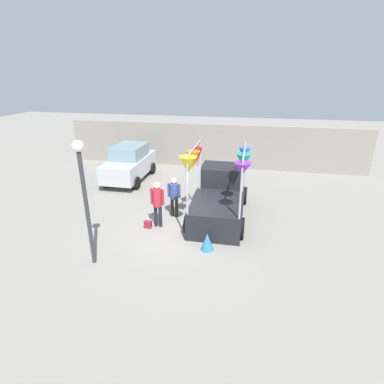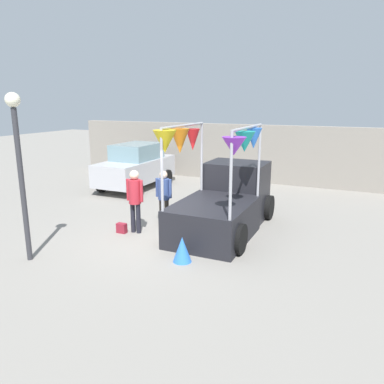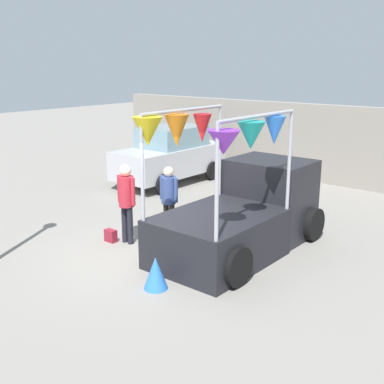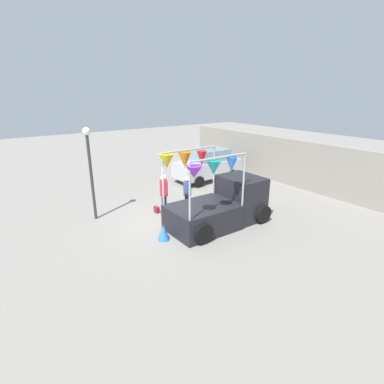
{
  "view_description": "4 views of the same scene",
  "coord_description": "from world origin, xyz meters",
  "px_view_note": "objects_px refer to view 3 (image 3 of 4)",
  "views": [
    {
      "loc": [
        2.34,
        -9.64,
        5.5
      ],
      "look_at": [
        0.32,
        0.47,
        1.34
      ],
      "focal_mm": 28.0,
      "sensor_mm": 36.0,
      "label": 1
    },
    {
      "loc": [
        4.72,
        -8.46,
        3.64
      ],
      "look_at": [
        0.49,
        0.83,
        1.15
      ],
      "focal_mm": 35.0,
      "sensor_mm": 36.0,
      "label": 2
    },
    {
      "loc": [
        6.71,
        -6.87,
        3.92
      ],
      "look_at": [
        0.78,
        0.28,
        1.42
      ],
      "focal_mm": 45.0,
      "sensor_mm": 36.0,
      "label": 3
    },
    {
      "loc": [
        9.72,
        -6.0,
        5.15
      ],
      "look_at": [
        0.74,
        0.36,
        1.41
      ],
      "focal_mm": 28.0,
      "sensor_mm": 36.0,
      "label": 4
    }
  ],
  "objects_px": {
    "parked_car": "(170,155)",
    "person_customer": "(126,196)",
    "person_vendor": "(169,194)",
    "handbag": "(111,236)",
    "vendor_truck": "(245,208)",
    "folded_kite_bundle_azure": "(156,273)"
  },
  "relations": [
    {
      "from": "person_customer",
      "to": "person_vendor",
      "type": "distance_m",
      "value": 1.04
    },
    {
      "from": "folded_kite_bundle_azure",
      "to": "vendor_truck",
      "type": "bearing_deg",
      "value": 87.91
    },
    {
      "from": "folded_kite_bundle_azure",
      "to": "parked_car",
      "type": "bearing_deg",
      "value": 130.27
    },
    {
      "from": "handbag",
      "to": "person_customer",
      "type": "bearing_deg",
      "value": 29.74
    },
    {
      "from": "parked_car",
      "to": "person_vendor",
      "type": "xyz_separation_m",
      "value": [
        3.45,
        -3.86,
        0.05
      ]
    },
    {
      "from": "person_customer",
      "to": "handbag",
      "type": "bearing_deg",
      "value": -150.26
    },
    {
      "from": "person_customer",
      "to": "person_vendor",
      "type": "bearing_deg",
      "value": 67.93
    },
    {
      "from": "vendor_truck",
      "to": "parked_car",
      "type": "xyz_separation_m",
      "value": [
        -5.23,
        3.37,
        0.06
      ]
    },
    {
      "from": "handbag",
      "to": "person_vendor",
      "type": "bearing_deg",
      "value": 57.47
    },
    {
      "from": "vendor_truck",
      "to": "handbag",
      "type": "bearing_deg",
      "value": -146.76
    },
    {
      "from": "vendor_truck",
      "to": "parked_car",
      "type": "height_order",
      "value": "vendor_truck"
    },
    {
      "from": "person_vendor",
      "to": "folded_kite_bundle_azure",
      "type": "bearing_deg",
      "value": -52.69
    },
    {
      "from": "person_vendor",
      "to": "folded_kite_bundle_azure",
      "type": "xyz_separation_m",
      "value": [
        1.68,
        -2.2,
        -0.69
      ]
    },
    {
      "from": "parked_car",
      "to": "person_customer",
      "type": "height_order",
      "value": "parked_car"
    },
    {
      "from": "parked_car",
      "to": "folded_kite_bundle_azure",
      "type": "xyz_separation_m",
      "value": [
        5.13,
        -6.06,
        -0.64
      ]
    },
    {
      "from": "person_vendor",
      "to": "folded_kite_bundle_azure",
      "type": "distance_m",
      "value": 2.85
    },
    {
      "from": "vendor_truck",
      "to": "person_vendor",
      "type": "bearing_deg",
      "value": -164.59
    },
    {
      "from": "person_customer",
      "to": "handbag",
      "type": "relative_size",
      "value": 6.4
    },
    {
      "from": "vendor_truck",
      "to": "folded_kite_bundle_azure",
      "type": "relative_size",
      "value": 6.96
    },
    {
      "from": "parked_car",
      "to": "person_vendor",
      "type": "bearing_deg",
      "value": -48.15
    },
    {
      "from": "person_vendor",
      "to": "person_customer",
      "type": "bearing_deg",
      "value": -112.07
    },
    {
      "from": "folded_kite_bundle_azure",
      "to": "person_customer",
      "type": "bearing_deg",
      "value": 148.97
    }
  ]
}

